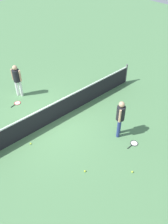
# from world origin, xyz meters

# --- Properties ---
(ground_plane) EXTENTS (40.00, 40.00, 0.00)m
(ground_plane) POSITION_xyz_m (0.00, 0.00, 0.00)
(ground_plane) COLOR #4C7A4C
(court_net) EXTENTS (10.09, 0.09, 1.07)m
(court_net) POSITION_xyz_m (0.00, 0.00, 0.50)
(court_net) COLOR #4C4C51
(court_net) RESTS_ON ground_plane
(player_near_side) EXTENTS (0.49, 0.47, 1.70)m
(player_near_side) POSITION_xyz_m (1.60, -2.50, 1.01)
(player_near_side) COLOR navy
(player_near_side) RESTS_ON ground_plane
(player_far_side) EXTENTS (0.46, 0.50, 1.70)m
(player_far_side) POSITION_xyz_m (0.03, 2.77, 1.01)
(player_far_side) COLOR white
(player_far_side) RESTS_ON ground_plane
(tennis_racket_near_player) EXTENTS (0.59, 0.32, 0.03)m
(tennis_racket_near_player) POSITION_xyz_m (1.66, -3.28, 0.01)
(tennis_racket_near_player) COLOR black
(tennis_racket_near_player) RESTS_ON ground_plane
(tennis_racket_far_player) EXTENTS (0.61, 0.38, 0.03)m
(tennis_racket_far_player) POSITION_xyz_m (-0.45, 2.27, 0.01)
(tennis_racket_far_player) COLOR red
(tennis_racket_far_player) RESTS_ON ground_plane
(tennis_ball_near_player) EXTENTS (0.07, 0.07, 0.07)m
(tennis_ball_near_player) POSITION_xyz_m (0.52, -4.13, 0.03)
(tennis_ball_near_player) COLOR #C6E033
(tennis_ball_near_player) RESTS_ON ground_plane
(tennis_ball_midcourt) EXTENTS (0.07, 0.07, 0.07)m
(tennis_ball_midcourt) POSITION_xyz_m (-0.71, -2.97, 0.03)
(tennis_ball_midcourt) COLOR #C6E033
(tennis_ball_midcourt) RESTS_ON ground_plane
(tennis_ball_baseline) EXTENTS (0.07, 0.07, 0.07)m
(tennis_ball_baseline) POSITION_xyz_m (-1.42, -0.51, 0.03)
(tennis_ball_baseline) COLOR #C6E033
(tennis_ball_baseline) RESTS_ON ground_plane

